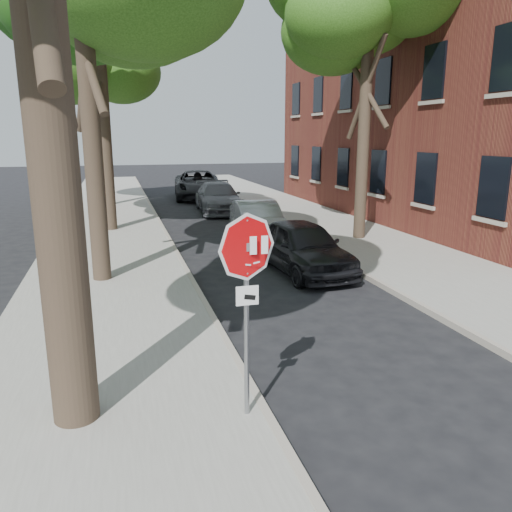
{
  "coord_description": "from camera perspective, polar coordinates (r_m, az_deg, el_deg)",
  "views": [
    {
      "loc": [
        -2.15,
        -5.58,
        3.6
      ],
      "look_at": [
        -0.42,
        0.58,
        2.05
      ],
      "focal_mm": 35.0,
      "sensor_mm": 36.0,
      "label": 1
    }
  ],
  "objects": [
    {
      "name": "car_a",
      "position": [
        13.45,
        5.35,
        1.08
      ],
      "size": [
        1.93,
        4.2,
        1.4
      ],
      "primitive_type": "imported",
      "rotation": [
        0.0,
        0.0,
        0.07
      ],
      "color": "black",
      "rests_on": "ground"
    },
    {
      "name": "car_c",
      "position": [
        24.18,
        -4.32,
        6.67
      ],
      "size": [
        2.25,
        4.93,
        1.4
      ],
      "primitive_type": "imported",
      "rotation": [
        0.0,
        0.0,
        -0.06
      ],
      "color": "#525357",
      "rests_on": "ground"
    },
    {
      "name": "tree_mid_b",
      "position": [
        20.19,
        -17.93,
        25.58
      ],
      "size": [
        5.88,
        5.46,
        10.36
      ],
      "color": "black",
      "rests_on": "sidewalk_left"
    },
    {
      "name": "curb_left",
      "position": [
        18.01,
        -10.02,
        2.08
      ],
      "size": [
        0.12,
        55.0,
        0.13
      ],
      "primitive_type": "cube",
      "color": "#9E9384",
      "rests_on": "ground"
    },
    {
      "name": "stop_sign",
      "position": [
        5.98,
        -1.05,
        -2.42
      ],
      "size": [
        0.76,
        0.34,
        2.61
      ],
      "color": "gray",
      "rests_on": "sidewalk_left"
    },
    {
      "name": "ground",
      "position": [
        6.98,
        4.8,
        -17.47
      ],
      "size": [
        120.0,
        120.0,
        0.0
      ],
      "primitive_type": "plane",
      "color": "black",
      "rests_on": "ground"
    },
    {
      "name": "car_b",
      "position": [
        17.54,
        0.2,
        4.0
      ],
      "size": [
        1.73,
        4.19,
        1.35
      ],
      "primitive_type": "imported",
      "rotation": [
        0.0,
        0.0,
        -0.08
      ],
      "color": "#9A9DA2",
      "rests_on": "ground"
    },
    {
      "name": "sidewalk_left",
      "position": [
        17.94,
        -16.54,
        1.65
      ],
      "size": [
        4.0,
        55.0,
        0.12
      ],
      "primitive_type": "cube",
      "color": "gray",
      "rests_on": "ground"
    },
    {
      "name": "car_d",
      "position": [
        29.65,
        -6.61,
        8.1
      ],
      "size": [
        3.27,
        6.05,
        1.61
      ],
      "primitive_type": "imported",
      "rotation": [
        0.0,
        0.0,
        -0.11
      ],
      "color": "black",
      "rests_on": "ground"
    },
    {
      "name": "apartment_building",
      "position": [
        25.71,
        25.32,
        21.46
      ],
      "size": [
        12.2,
        20.2,
        15.3
      ],
      "color": "maroon",
      "rests_on": "ground"
    },
    {
      "name": "sidewalk_right",
      "position": [
        19.7,
        8.99,
        3.08
      ],
      "size": [
        4.0,
        55.0,
        0.12
      ],
      "primitive_type": "cube",
      "color": "gray",
      "rests_on": "ground"
    },
    {
      "name": "tree_right",
      "position": [
        18.04,
        12.59,
        24.86
      ],
      "size": [
        5.29,
        4.91,
        9.33
      ],
      "color": "black",
      "rests_on": "sidewalk_right"
    },
    {
      "name": "curb_right",
      "position": [
        18.94,
        3.34,
        2.83
      ],
      "size": [
        0.12,
        55.0,
        0.13
      ],
      "primitive_type": "cube",
      "color": "#9E9384",
      "rests_on": "ground"
    },
    {
      "name": "tree_far",
      "position": [
        26.94,
        -18.01,
        20.69
      ],
      "size": [
        5.29,
        4.91,
        9.33
      ],
      "color": "black",
      "rests_on": "sidewalk_left"
    }
  ]
}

